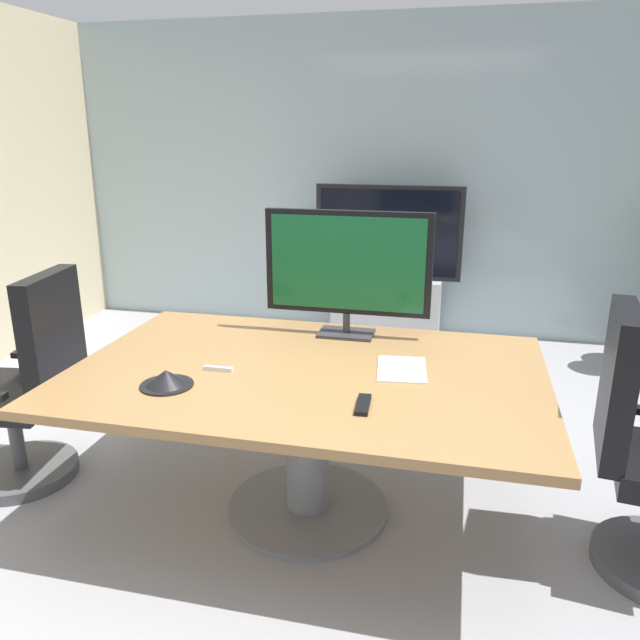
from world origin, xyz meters
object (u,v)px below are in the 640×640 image
object	(u,v)px
office_chair_left	(28,397)
tv_monitor	(347,266)
wall_display_unit	(387,290)
remote_control	(363,405)
conference_table	(307,402)
conference_phone	(166,379)

from	to	relation	value
office_chair_left	tv_monitor	xyz separation A→B (m)	(1.51, 0.55, 0.63)
wall_display_unit	remote_control	bearing A→B (deg)	-84.66
tv_monitor	remote_control	distance (m)	0.93
conference_table	tv_monitor	xyz separation A→B (m)	(0.08, 0.51, 0.52)
conference_table	tv_monitor	size ratio (longest dim) A/B	2.46
wall_display_unit	remote_control	distance (m)	2.92
tv_monitor	wall_display_unit	size ratio (longest dim) A/B	0.64
conference_table	conference_phone	distance (m)	0.64
conference_table	wall_display_unit	xyz separation A→B (m)	(0.04, 2.56, -0.12)
office_chair_left	remote_control	size ratio (longest dim) A/B	6.41
conference_table	wall_display_unit	bearing A→B (deg)	89.21
wall_display_unit	remote_control	world-z (taller)	wall_display_unit
conference_table	wall_display_unit	world-z (taller)	wall_display_unit
conference_table	conference_phone	size ratio (longest dim) A/B	9.40
wall_display_unit	remote_control	xyz separation A→B (m)	(0.27, -2.89, 0.29)
tv_monitor	wall_display_unit	world-z (taller)	tv_monitor
conference_phone	tv_monitor	bearing A→B (deg)	53.99
tv_monitor	office_chair_left	bearing A→B (deg)	-159.96
wall_display_unit	remote_control	size ratio (longest dim) A/B	7.71
conference_phone	office_chair_left	bearing A→B (deg)	163.53
office_chair_left	tv_monitor	size ratio (longest dim) A/B	1.30
conference_phone	remote_control	xyz separation A→B (m)	(0.82, -0.01, -0.02)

